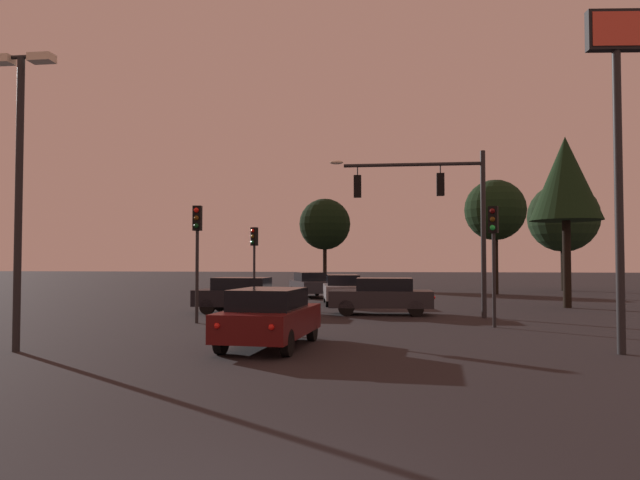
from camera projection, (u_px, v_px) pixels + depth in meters
ground_plane at (360, 304)px, 29.56m from camera, size 168.00×168.00×0.00m
traffic_signal_mast_arm at (438, 203)px, 22.96m from camera, size 6.17×0.38×6.58m
traffic_light_corner_left at (254, 250)px, 28.34m from camera, size 0.37×0.39×3.87m
traffic_light_corner_right at (197, 240)px, 20.79m from camera, size 0.31×0.36×4.22m
traffic_light_median at (493, 241)px, 19.47m from camera, size 0.37×0.39×4.08m
car_nearside_lane at (270, 317)px, 14.96m from camera, size 2.18×4.29×1.52m
car_crossing_left at (382, 295)px, 24.05m from camera, size 4.32×1.91×1.52m
car_crossing_right at (244, 295)px, 24.61m from camera, size 4.33×2.03×1.52m
car_far_lane at (310, 284)px, 35.55m from camera, size 3.17×4.60×1.52m
car_parked_lot at (343, 289)px, 29.56m from camera, size 2.49×4.81×1.52m
parking_lot_lamp_post at (19, 160)px, 14.39m from camera, size 1.70×0.36×7.40m
store_sign_illuminated at (617, 106)px, 14.04m from camera, size 1.42×0.39×8.36m
tree_behind_sign at (495, 210)px, 38.69m from camera, size 4.06×4.06×7.66m
tree_left_far at (325, 224)px, 47.31m from camera, size 4.19×4.19×7.32m
tree_center_horizon at (563, 217)px, 43.24m from camera, size 5.19×5.19×8.09m
tree_right_cluster at (566, 180)px, 27.64m from camera, size 3.34×3.34×8.19m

